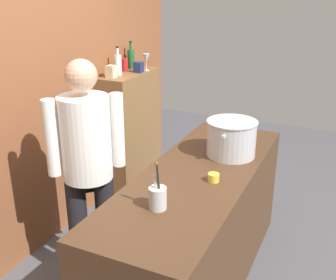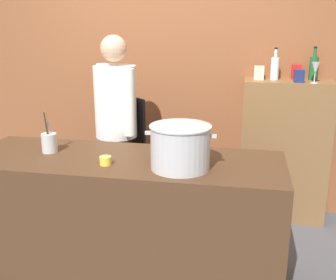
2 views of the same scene
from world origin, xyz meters
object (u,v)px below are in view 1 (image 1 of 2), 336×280
Objects in this scene: butter_jar at (214,177)px; spice_tin_cream at (111,72)px; wine_glass_tall at (146,59)px; spice_tin_red at (123,65)px; wine_bottle_green at (131,59)px; chef at (87,161)px; spice_tin_navy at (139,67)px; wine_bottle_clear at (118,64)px; stockpot_large at (231,138)px; utensil_crock at (158,197)px.

spice_tin_cream is at bearing 55.17° from butter_jar.
wine_glass_tall reaches higher than spice_tin_red.
chef is at bearing -160.66° from wine_bottle_green.
chef is at bearing -155.77° from spice_tin_cream.
butter_jar is at bearing -135.56° from spice_tin_navy.
spice_tin_navy is 0.82× the size of spice_tin_red.
spice_tin_cream is at bearing -168.58° from spice_tin_red.
butter_jar is 2.03m from wine_bottle_green.
wine_glass_tall is 1.33× the size of spice_tin_red.
spice_tin_red is at bearing -114.13° from chef.
chef is 1.43m from wine_bottle_clear.
spice_tin_red is (0.80, 1.39, 0.30)m from stockpot_large.
butter_jar is 0.26× the size of wine_bottle_green.
butter_jar is at bearing -138.63° from wine_glass_tall.
chef is at bearing 128.90° from stockpot_large.
butter_jar is (0.19, -0.85, -0.04)m from chef.
wine_glass_tall is (1.58, 0.38, 0.42)m from chef.
spice_tin_cream is 0.34m from spice_tin_navy.
chef reaches higher than butter_jar.
stockpot_large is 1.51m from wine_bottle_clear.
utensil_crock is at bearing -142.24° from wine_bottle_clear.
wine_bottle_clear reaches higher than wine_glass_tall.
stockpot_large is 1.53× the size of wine_bottle_green.
spice_tin_navy is (-0.12, 0.02, -0.07)m from wine_glass_tall.
stockpot_large is at bearing -127.66° from wine_glass_tall.
spice_tin_navy reaches higher than butter_jar.
spice_tin_cream reaches higher than spice_tin_navy.
utensil_crock is at bearing -144.08° from spice_tin_red.
wine_bottle_clear reaches higher than spice_tin_navy.
wine_bottle_green is at bearing 55.85° from stockpot_large.
stockpot_large is 3.76× the size of spice_tin_cream.
butter_jar is at bearing 147.10° from chef.
wine_bottle_clear is 0.23m from spice_tin_navy.
wine_bottle_clear reaches higher than spice_tin_red.
wine_glass_tall is (1.39, 1.22, 0.46)m from butter_jar.
wine_bottle_green is at bearing 7.35° from wine_bottle_clear.
stockpot_large reaches higher than butter_jar.
spice_tin_cream is (-0.46, -0.05, -0.05)m from wine_bottle_green.
spice_tin_cream reaches higher than utensil_crock.
butter_jar is 0.65× the size of spice_tin_cream.
chef is at bearing -164.78° from spice_tin_navy.
butter_jar is at bearing -124.83° from spice_tin_cream.
chef is 9.81× the size of wine_glass_tall.
stockpot_large is 1.70m from wine_bottle_green.
chef reaches higher than stockpot_large.
wine_bottle_green reaches higher than utensil_crock.
chef is 13.07× the size of spice_tin_red.
spice_tin_navy is (1.73, 1.07, 0.35)m from utensil_crock.
butter_jar is at bearing -134.91° from wine_bottle_green.
spice_tin_red reaches higher than utensil_crock.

